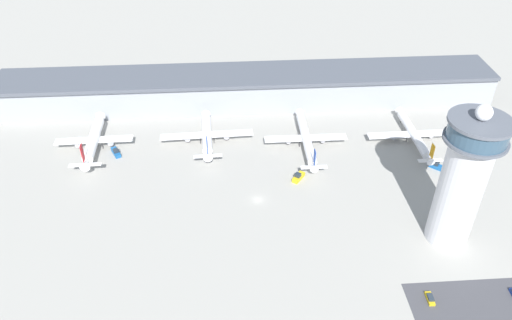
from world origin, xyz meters
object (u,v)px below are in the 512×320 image
object	(u,v)px
service_truck_baggage	(437,166)
airplane_gate_bravo	(207,135)
service_truck_fuel	(298,177)
car_red_hatchback	(430,298)
control_tower	(463,178)
airplane_gate_delta	(414,134)
airplane_gate_alpha	(93,140)
service_truck_catering	(116,152)
airplane_gate_charlie	(306,138)

from	to	relation	value
service_truck_baggage	airplane_gate_bravo	bearing A→B (deg)	165.44
service_truck_fuel	car_red_hatchback	xyz separation A→B (m)	(30.55, -58.47, -0.48)
control_tower	service_truck_baggage	world-z (taller)	control_tower
airplane_gate_bravo	airplane_gate_delta	xyz separation A→B (m)	(86.49, -4.48, -0.71)
service_truck_fuel	service_truck_baggage	xyz separation A→B (m)	(55.29, 3.24, -0.14)
airplane_gate_bravo	service_truck_baggage	distance (m)	93.27
airplane_gate_alpha	service_truck_catering	size ratio (longest dim) A/B	5.16
airplane_gate_alpha	service_truck_baggage	distance (m)	138.33
control_tower	airplane_gate_charlie	distance (m)	70.29
control_tower	airplane_gate_charlie	bearing A→B (deg)	125.17
airplane_gate_charlie	service_truck_catering	bearing A→B (deg)	-179.98
airplane_gate_alpha	service_truck_fuel	size ratio (longest dim) A/B	5.79
service_truck_fuel	control_tower	bearing A→B (deg)	-36.91
airplane_gate_delta	service_truck_catering	xyz separation A→B (m)	(-123.62, -0.81, -2.71)
control_tower	service_truck_fuel	size ratio (longest dim) A/B	7.81
airplane_gate_delta	service_truck_fuel	distance (m)	56.19
control_tower	airplane_gate_bravo	size ratio (longest dim) A/B	1.30
airplane_gate_alpha	car_red_hatchback	distance (m)	139.83
service_truck_catering	airplane_gate_bravo	bearing A→B (deg)	8.11
airplane_gate_bravo	service_truck_catering	world-z (taller)	airplane_gate_bravo
control_tower	service_truck_catering	size ratio (longest dim) A/B	6.96
car_red_hatchback	airplane_gate_bravo	bearing A→B (deg)	127.56
control_tower	service_truck_catering	xyz separation A→B (m)	(-116.72, 54.92, -23.83)
service_truck_baggage	service_truck_catering	bearing A→B (deg)	171.90
airplane_gate_bravo	car_red_hatchback	size ratio (longest dim) A/B	8.15
airplane_gate_alpha	airplane_gate_charlie	size ratio (longest dim) A/B	0.88
airplane_gate_delta	service_truck_fuel	size ratio (longest dim) A/B	6.17
airplane_gate_alpha	airplane_gate_bravo	distance (m)	46.27
airplane_gate_bravo	service_truck_fuel	bearing A→B (deg)	-37.36
control_tower	service_truck_fuel	xyz separation A→B (m)	(-44.67, 33.55, -23.69)
airplane_gate_delta	service_truck_fuel	bearing A→B (deg)	-156.72
car_red_hatchback	control_tower	bearing A→B (deg)	60.46
airplane_gate_bravo	airplane_gate_charlie	size ratio (longest dim) A/B	0.92
control_tower	airplane_gate_alpha	xyz separation A→B (m)	(-125.85, 59.06, -20.11)
airplane_gate_alpha	airplane_gate_charlie	xyz separation A→B (m)	(87.14, -4.11, -0.41)
control_tower	airplane_gate_charlie	world-z (taller)	control_tower
control_tower	airplane_gate_delta	bearing A→B (deg)	82.95
airplane_gate_bravo	service_truck_catering	bearing A→B (deg)	-171.89
airplane_gate_delta	car_red_hatchback	world-z (taller)	airplane_gate_delta
airplane_gate_charlie	service_truck_baggage	xyz separation A→B (m)	(49.34, -18.17, -3.32)
airplane_gate_delta	car_red_hatchback	bearing A→B (deg)	-104.61
service_truck_baggage	airplane_gate_delta	bearing A→B (deg)	101.12
airplane_gate_charlie	service_truck_fuel	world-z (taller)	airplane_gate_charlie
control_tower	car_red_hatchback	distance (m)	37.48
service_truck_catering	airplane_gate_delta	bearing A→B (deg)	0.38
airplane_gate_bravo	car_red_hatchback	xyz separation A→B (m)	(65.48, -85.13, -3.76)
control_tower	airplane_gate_alpha	world-z (taller)	control_tower
airplane_gate_bravo	service_truck_catering	distance (m)	37.66
airplane_gate_alpha	service_truck_catering	bearing A→B (deg)	-24.38
airplane_gate_delta	service_truck_baggage	xyz separation A→B (m)	(3.73, -18.95, -2.72)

